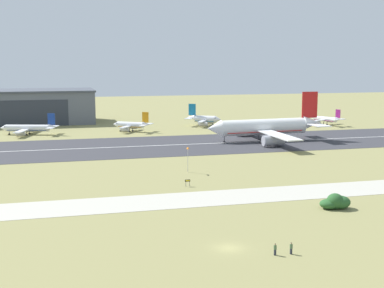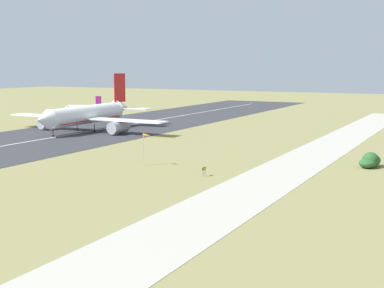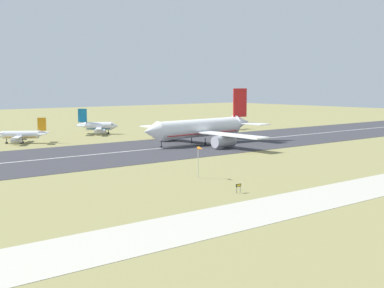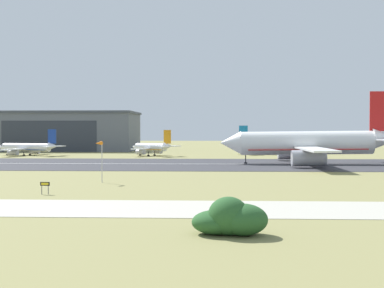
% 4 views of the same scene
% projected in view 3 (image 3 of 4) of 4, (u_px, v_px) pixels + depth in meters
% --- Properties ---
extents(ground_plane, '(666.64, 666.64, 0.00)m').
position_uv_depth(ground_plane, '(185.00, 187.00, 102.42)').
color(ground_plane, olive).
extents(runway_strip, '(426.64, 47.16, 0.06)m').
position_uv_depth(runway_strip, '(61.00, 158.00, 143.15)').
color(runway_strip, '#333338').
rests_on(runway_strip, ground_plane).
extents(runway_centreline, '(383.98, 0.70, 0.01)m').
position_uv_depth(runway_centreline, '(61.00, 158.00, 143.14)').
color(runway_centreline, silver).
rests_on(runway_centreline, runway_strip).
extents(taxiway_road, '(319.98, 12.80, 0.05)m').
position_uv_depth(taxiway_road, '(273.00, 208.00, 85.28)').
color(taxiway_road, '#B2AD9E').
rests_on(taxiway_road, ground_plane).
extents(airplane_landing, '(44.96, 58.86, 18.17)m').
position_uv_depth(airplane_landing, '(200.00, 129.00, 175.07)').
color(airplane_landing, white).
rests_on(airplane_landing, ground_plane).
extents(airplane_parked_centre, '(17.53, 16.71, 8.55)m').
position_uv_depth(airplane_parked_centre, '(22.00, 135.00, 177.63)').
color(airplane_parked_centre, silver).
rests_on(airplane_parked_centre, ground_plane).
extents(airplane_parked_east, '(19.41, 17.13, 7.89)m').
position_uv_depth(airplane_parked_east, '(223.00, 122.00, 235.26)').
color(airplane_parked_east, silver).
rests_on(airplane_parked_east, ground_plane).
extents(airplane_parked_far_east, '(17.64, 18.60, 10.10)m').
position_uv_depth(airplane_parked_far_east, '(98.00, 126.00, 209.81)').
color(airplane_parked_far_east, silver).
rests_on(airplane_parked_far_east, ground_plane).
extents(windsock_pole, '(1.13, 2.27, 6.76)m').
position_uv_depth(windsock_pole, '(200.00, 151.00, 110.60)').
color(windsock_pole, '#B7B7BC').
rests_on(windsock_pole, ground_plane).
extents(runway_sign, '(1.26, 0.13, 1.68)m').
position_uv_depth(runway_sign, '(238.00, 186.00, 96.92)').
color(runway_sign, '#4C4C51').
rests_on(runway_sign, ground_plane).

